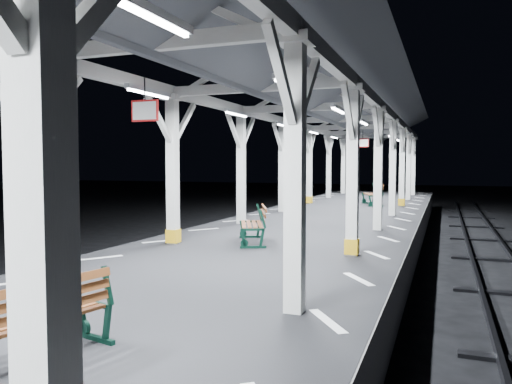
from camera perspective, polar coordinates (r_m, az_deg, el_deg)
The scene contains 9 objects.
ground at distance 9.01m, azimuth -4.59°, elevation -14.86°, with size 120.00×120.00×0.00m, color black.
platform at distance 8.86m, azimuth -4.60°, elevation -11.79°, with size 6.00×50.00×1.00m, color black.
hazard_stripes_left at distance 10.03m, azimuth -17.48°, elevation -7.21°, with size 1.00×48.00×0.01m, color silver.
hazard_stripes_right at distance 8.03m, azimuth 11.62°, elevation -9.73°, with size 1.00×48.00×0.01m, color silver.
track_left at distance 11.93m, azimuth -27.23°, elevation -10.28°, with size 2.20×60.00×0.16m.
canopy at distance 8.72m, azimuth -4.79°, elevation 14.92°, with size 5.40×49.00×4.65m.
bench_near at distance 4.95m, azimuth -23.95°, elevation -13.15°, with size 0.86×1.56×0.80m.
bench_mid at distance 11.33m, azimuth -0.02°, elevation -3.59°, with size 1.13×1.65×0.84m.
bench_far at distance 22.16m, azimuth 13.40°, elevation -0.17°, with size 1.14×1.86×0.95m.
Camera 1 is at (3.67, -7.73, 2.80)m, focal length 35.00 mm.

